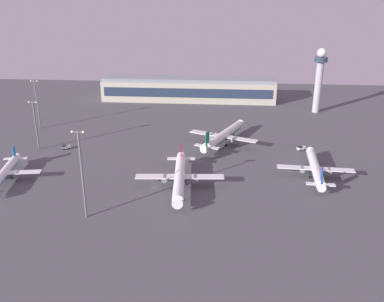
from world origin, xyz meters
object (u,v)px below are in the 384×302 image
at_px(control_tower, 319,76).
at_px(apron_light_east, 35,122).
at_px(airplane_taxiway_distant, 4,173).
at_px(apron_light_central, 37,101).
at_px(airplane_terminal_side, 223,136).
at_px(airplane_near_gate, 315,168).
at_px(cargo_loader, 66,147).
at_px(baggage_tractor, 301,148).
at_px(airplane_far_stand, 180,177).
at_px(apron_light_west, 82,170).

relative_size(control_tower, apron_light_east, 1.67).
height_order(airplane_taxiway_distant, apron_light_central, apron_light_central).
bearing_deg(airplane_terminal_side, airplane_near_gate, -20.80).
height_order(control_tower, airplane_near_gate, control_tower).
distance_m(airplane_near_gate, apron_light_central, 152.77).
bearing_deg(apron_light_east, cargo_loader, 4.59).
relative_size(control_tower, airplane_near_gate, 1.00).
bearing_deg(control_tower, baggage_tractor, -105.98).
bearing_deg(airplane_near_gate, airplane_far_stand, -160.87).
xyz_separation_m(airplane_terminal_side, baggage_tractor, (37.97, -5.83, -3.32)).
bearing_deg(control_tower, cargo_loader, -149.48).
bearing_deg(baggage_tractor, apron_light_central, 51.20).
bearing_deg(apron_light_west, airplane_taxiway_distant, 149.00).
bearing_deg(baggage_tractor, airplane_near_gate, 151.58).
distance_m(airplane_terminal_side, apron_light_central, 105.83).
bearing_deg(airplane_far_stand, baggage_tractor, -144.46).
bearing_deg(airplane_far_stand, apron_light_east, -30.79).
xyz_separation_m(airplane_far_stand, apron_light_west, (-29.15, -25.91, 13.11)).
bearing_deg(apron_light_east, control_tower, 28.55).
relative_size(baggage_tractor, apron_light_central, 0.17).
bearing_deg(apron_light_east, airplane_far_stand, -26.36).
bearing_deg(airplane_terminal_side, airplane_taxiway_distant, -126.41).
bearing_deg(airplane_near_gate, apron_light_west, -150.04).
xyz_separation_m(airplane_taxiway_distant, apron_light_west, (42.21, -25.36, 13.87)).
bearing_deg(airplane_taxiway_distant, airplane_far_stand, 170.22).
bearing_deg(airplane_far_stand, airplane_taxiway_distant, -3.99).
distance_m(cargo_loader, apron_light_east, 18.43).
distance_m(apron_light_central, apron_light_west, 111.46).
relative_size(cargo_loader, apron_light_central, 0.17).
bearing_deg(control_tower, airplane_near_gate, -101.03).
bearing_deg(airplane_near_gate, apron_light_central, 163.24).
xyz_separation_m(airplane_far_stand, cargo_loader, (-60.36, 37.55, -3.17)).
relative_size(apron_light_east, apron_light_central, 0.88).
relative_size(control_tower, apron_light_west, 1.30).
bearing_deg(apron_light_central, airplane_terminal_side, -9.69).
bearing_deg(airplane_terminal_side, airplane_far_stand, -84.78).
height_order(cargo_loader, baggage_tractor, same).
relative_size(control_tower, baggage_tractor, 8.84).
xyz_separation_m(airplane_taxiway_distant, baggage_tractor, (125.78, 46.18, -2.42)).
bearing_deg(apron_light_central, apron_light_east, -67.34).
bearing_deg(apron_light_west, apron_light_east, 125.49).
bearing_deg(apron_light_central, airplane_far_stand, -38.40).
relative_size(control_tower, apron_light_central, 1.47).
xyz_separation_m(airplane_near_gate, apron_light_east, (-128.57, 21.86, 10.01)).
bearing_deg(apron_light_central, control_tower, 16.53).
bearing_deg(control_tower, apron_light_west, -126.01).
xyz_separation_m(airplane_near_gate, apron_light_west, (-84.08, -40.53, 13.56)).
relative_size(apron_light_central, apron_light_west, 0.89).
bearing_deg(cargo_loader, control_tower, -83.78).
distance_m(airplane_far_stand, apron_light_central, 111.94).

